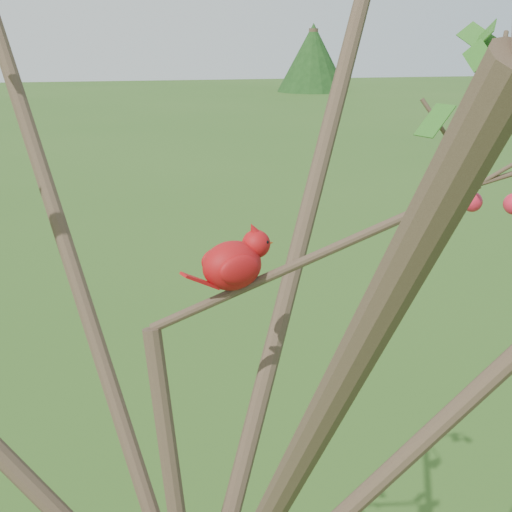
{
  "coord_description": "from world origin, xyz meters",
  "views": [
    {
      "loc": [
        -0.13,
        -1.11,
        2.46
      ],
      "look_at": [
        0.15,
        0.1,
        2.07
      ],
      "focal_mm": 50.0,
      "sensor_mm": 36.0,
      "label": 1
    }
  ],
  "objects": [
    {
      "name": "cardinal",
      "position": [
        0.1,
        0.09,
        2.07
      ],
      "size": [
        0.18,
        0.12,
        0.13
      ],
      "rotation": [
        0.0,
        0.0,
        0.32
      ],
      "color": "#A7100E",
      "rests_on": "ground"
    },
    {
      "name": "crabapple_tree",
      "position": [
        0.03,
        -0.02,
        2.12
      ],
      "size": [
        2.35,
        2.05,
        2.95
      ],
      "color": "#3D2D21",
      "rests_on": "ground"
    }
  ]
}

